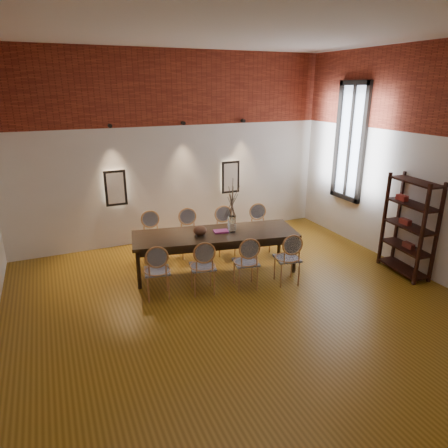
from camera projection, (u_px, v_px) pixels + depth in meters
name	position (u px, v px, depth m)	size (l,w,h in m)	color
floor	(247.00, 312.00, 6.15)	(7.00, 7.00, 0.02)	#96691B
ceiling	(253.00, 23.00, 4.84)	(7.00, 7.00, 0.02)	silver
wall_back	(173.00, 149.00, 8.56)	(7.00, 0.10, 4.00)	silver
wall_right	(433.00, 165.00, 6.85)	(0.10, 7.00, 4.00)	silver
brick_band_back	(172.00, 88.00, 8.09)	(7.00, 0.02, 1.50)	maroon
brick_band_right	(443.00, 88.00, 6.42)	(0.02, 7.00, 1.50)	maroon
niche_left	(115.00, 188.00, 8.21)	(0.36, 0.06, 0.66)	#FFEAC6
niche_right	(230.00, 177.00, 9.20)	(0.36, 0.06, 0.66)	#FFEAC6
spot_fixture_left	(110.00, 126.00, 7.77)	(0.08, 0.08, 0.10)	black
spot_fixture_mid	(183.00, 123.00, 8.35)	(0.08, 0.08, 0.10)	black
spot_fixture_right	(243.00, 121.00, 8.88)	(0.08, 0.08, 0.10)	black
window_glass	(351.00, 142.00, 8.50)	(0.02, 0.78, 2.38)	silver
window_frame	(350.00, 142.00, 8.49)	(0.08, 0.90, 2.50)	black
window_mullion	(350.00, 142.00, 8.49)	(0.06, 0.06, 2.40)	black
dining_table	(215.00, 252.00, 7.39)	(2.97, 0.96, 0.75)	#312012
chair_near_a	(157.00, 271.00, 6.42)	(0.44, 0.44, 0.94)	tan
chair_near_b	(203.00, 266.00, 6.58)	(0.44, 0.44, 0.94)	tan
chair_near_c	(246.00, 262.00, 6.74)	(0.44, 0.44, 0.94)	tan
chair_near_d	(287.00, 258.00, 6.90)	(0.44, 0.44, 0.94)	tan
chair_far_a	(152.00, 238.00, 7.82)	(0.44, 0.44, 0.94)	tan
chair_far_b	(189.00, 235.00, 7.98)	(0.44, 0.44, 0.94)	tan
chair_far_c	(225.00, 232.00, 8.13)	(0.44, 0.44, 0.94)	tan
chair_far_d	(260.00, 229.00, 8.29)	(0.44, 0.44, 0.94)	tan
vase	(232.00, 224.00, 7.28)	(0.14, 0.14, 0.30)	silver
dried_branches	(232.00, 200.00, 7.14)	(0.50, 0.50, 0.70)	#46392B
bowl	(200.00, 230.00, 7.13)	(0.24, 0.24, 0.18)	brown
book	(221.00, 231.00, 7.30)	(0.26, 0.18, 0.03)	#943086
shelving_rack	(409.00, 226.00, 7.15)	(0.38, 1.00, 1.80)	black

